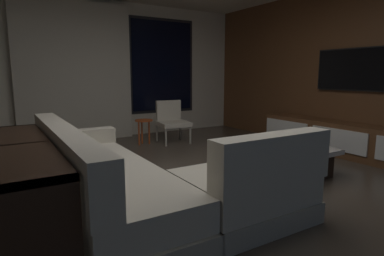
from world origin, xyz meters
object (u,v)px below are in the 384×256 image
accent_chair_near_window (171,119)px  console_table_behind_couch (26,183)px  mounted_tv (350,69)px  coffee_table (276,159)px  book_stack_on_coffee_table (280,144)px  sectional_couch (140,183)px  side_stool (144,124)px  media_console (349,141)px

accent_chair_near_window → console_table_behind_couch: bearing=-135.9°
accent_chair_near_window → mounted_tv: bearing=-48.7°
coffee_table → book_stack_on_coffee_table: book_stack_on_coffee_table is taller
sectional_couch → accent_chair_near_window: 3.24m
book_stack_on_coffee_table → mounted_tv: bearing=7.0°
mounted_tv → sectional_couch: bearing=-173.2°
side_stool → mounted_tv: (2.55, -2.31, 0.98)m
accent_chair_near_window → console_table_behind_couch: accent_chair_near_window is taller
sectional_couch → media_console: bearing=4.0°
coffee_table → mounted_tv: bearing=6.9°
media_console → mounted_tv: 1.13m
media_console → console_table_behind_couch: console_table_behind_couch is taller
sectional_couch → book_stack_on_coffee_table: sectional_couch is taller
book_stack_on_coffee_table → accent_chair_near_window: (-0.27, 2.49, 0.05)m
coffee_table → side_stool: size_ratio=2.52×
side_stool → mounted_tv: 3.58m
book_stack_on_coffee_table → mounted_tv: mounted_tv is taller
mounted_tv → console_table_behind_couch: size_ratio=0.55×
media_console → console_table_behind_couch: (-4.49, -0.12, 0.16)m
accent_chair_near_window → console_table_behind_couch: size_ratio=0.37×
media_console → mounted_tv: size_ratio=2.70×
side_stool → media_console: (2.37, -2.51, -0.12)m
mounted_tv → console_table_behind_couch: 4.78m
sectional_couch → coffee_table: 1.99m
accent_chair_near_window → side_stool: bearing=176.1°
mounted_tv → book_stack_on_coffee_table: bearing=-173.0°
accent_chair_near_window → console_table_behind_couch: 3.72m
media_console → console_table_behind_couch: 4.50m
sectional_couch → side_stool: bearing=66.3°
accent_chair_near_window → media_console: 3.07m
side_stool → accent_chair_near_window: bearing=-3.9°
media_console → console_table_behind_couch: size_ratio=1.48×
sectional_couch → coffee_table: bearing=6.7°
book_stack_on_coffee_table → side_stool: 2.66m
media_console → mounted_tv: mounted_tv is taller
side_stool → mounted_tv: bearing=-42.2°
mounted_tv → side_stool: bearing=137.8°
mounted_tv → console_table_behind_couch: bearing=-176.1°
sectional_couch → console_table_behind_couch: 0.93m
book_stack_on_coffee_table → media_console: 1.55m
book_stack_on_coffee_table → console_table_behind_couch: bearing=-177.9°
accent_chair_near_window → book_stack_on_coffee_table: bearing=-83.7°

